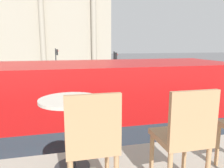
# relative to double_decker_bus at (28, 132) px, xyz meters

# --- Properties ---
(double_decker_bus) EXTENTS (10.95, 2.74, 4.02)m
(double_decker_bus) POSITION_rel_double_decker_bus_xyz_m (0.00, 0.00, 0.00)
(double_decker_bus) COLOR black
(double_decker_bus) RESTS_ON ground_plane
(cafe_dining_table) EXTENTS (0.60, 0.60, 0.73)m
(cafe_dining_table) POSITION_rel_double_decker_bus_xyz_m (0.97, -3.60, 1.54)
(cafe_dining_table) COLOR #2D2D30
(cafe_dining_table) RESTS_ON cafe_floor_slab
(cafe_chair_0) EXTENTS (0.40, 0.40, 0.91)m
(cafe_chair_0) POSITION_rel_double_decker_bus_xyz_m (1.10, -4.13, 1.52)
(cafe_chair_0) COLOR #A87F56
(cafe_chair_0) RESTS_ON cafe_floor_slab
(cafe_chair_1) EXTENTS (0.40, 0.40, 0.91)m
(cafe_chair_1) POSITION_rel_double_decker_bus_xyz_m (1.85, -4.19, 1.52)
(cafe_chair_1) COLOR #A87F56
(cafe_chair_1) RESTS_ON cafe_floor_slab
(plaza_building_left) EXTENTS (32.02, 15.93, 21.55)m
(plaza_building_left) POSITION_rel_double_decker_bus_xyz_m (-5.83, 39.78, 8.52)
(plaza_building_left) COLOR #A39984
(plaza_building_left) RESTS_ON ground_plane
(traffic_light_near) EXTENTS (0.42, 0.24, 3.64)m
(traffic_light_near) POSITION_rel_double_decker_bus_xyz_m (3.54, 5.98, 0.12)
(traffic_light_near) COLOR black
(traffic_light_near) RESTS_ON ground_plane
(traffic_light_mid) EXTENTS (0.42, 0.24, 3.83)m
(traffic_light_mid) POSITION_rel_double_decker_bus_xyz_m (5.96, 14.37, 0.24)
(traffic_light_mid) COLOR black
(traffic_light_mid) RESTS_ON ground_plane
(traffic_light_far) EXTENTS (0.42, 0.24, 4.00)m
(traffic_light_far) POSITION_rel_double_decker_bus_xyz_m (0.53, 21.50, 0.34)
(traffic_light_far) COLOR black
(traffic_light_far) RESTS_ON ground_plane
(car_silver) EXTENTS (4.20, 1.93, 1.35)m
(car_silver) POSITION_rel_double_decker_bus_xyz_m (-1.71, 20.44, -1.56)
(car_silver) COLOR black
(car_silver) RESTS_ON ground_plane
(car_maroon) EXTENTS (4.20, 1.93, 1.35)m
(car_maroon) POSITION_rel_double_decker_bus_xyz_m (6.25, 19.93, -1.56)
(car_maroon) COLOR black
(car_maroon) RESTS_ON ground_plane
(pedestrian_olive) EXTENTS (0.32, 0.32, 1.71)m
(pedestrian_olive) POSITION_rel_double_decker_bus_xyz_m (-3.09, 18.70, -1.28)
(pedestrian_olive) COLOR #282B33
(pedestrian_olive) RESTS_ON ground_plane
(pedestrian_blue) EXTENTS (0.32, 0.32, 1.71)m
(pedestrian_blue) POSITION_rel_double_decker_bus_xyz_m (1.30, 23.25, -1.28)
(pedestrian_blue) COLOR #282B33
(pedestrian_blue) RESTS_ON ground_plane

